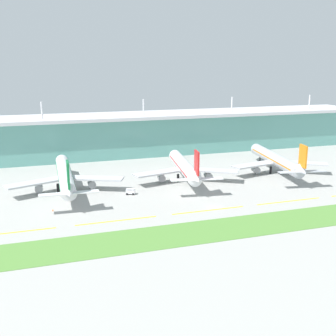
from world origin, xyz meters
name	(u,v)px	position (x,y,z in m)	size (l,w,h in m)	color
ground_plane	(213,207)	(0.00, 0.00, 0.00)	(600.00, 600.00, 0.00)	#9E9E99
terminal_building	(141,133)	(0.00, 104.23, 12.05)	(288.00, 34.00, 32.68)	#5B9E93
airliner_near	(65,176)	(-50.19, 39.41, 6.45)	(48.77, 67.24, 18.90)	silver
airliner_middle	(185,167)	(2.76, 38.09, 6.44)	(48.17, 58.64, 18.90)	white
airliner_far	(276,160)	(50.63, 38.16, 6.45)	(48.13, 63.89, 18.90)	#ADB2BC
taxiway_stripe_west	(10,233)	(-71.00, -2.66, 0.02)	(28.00, 0.70, 0.04)	yellow
taxiway_stripe_mid_west	(117,221)	(-37.00, -2.66, 0.02)	(28.00, 0.70, 0.04)	yellow
taxiway_stripe_centre	(208,210)	(-3.00, -2.66, 0.02)	(28.00, 0.70, 0.04)	yellow
taxiway_stripe_mid_east	(289,201)	(31.00, -2.66, 0.02)	(28.00, 0.70, 0.04)	yellow
grass_verge	(239,227)	(0.00, -20.68, 0.05)	(300.00, 18.00, 0.10)	#518438
baggage_cart	(130,192)	(-25.55, 25.30, 1.26)	(4.01, 3.10, 2.48)	silver
safety_cone_left_wingtip	(69,200)	(-50.30, 24.10, 0.35)	(0.56, 0.56, 0.70)	orange
safety_cone_nose_front	(53,210)	(-56.99, 14.42, 0.35)	(0.56, 0.56, 0.70)	orange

